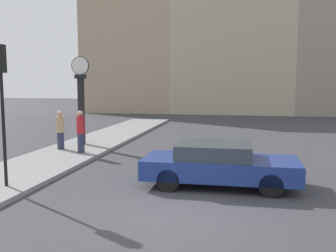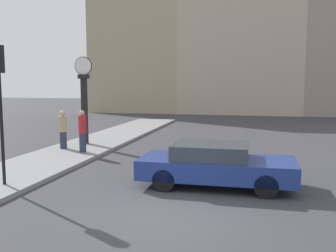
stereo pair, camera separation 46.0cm
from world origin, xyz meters
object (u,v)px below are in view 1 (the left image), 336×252
Objects in this scene: traffic_light_near at (1,86)px; pedestrian_tan_coat at (60,130)px; sedan_car at (219,164)px; pedestrian_red_top at (81,131)px; street_clock at (81,102)px.

traffic_light_near is 2.33× the size of pedestrian_tan_coat.
pedestrian_tan_coat is at bearing 102.52° from traffic_light_near.
traffic_light_near is (-5.86, -1.64, 2.28)m from sedan_car.
pedestrian_red_top is at bearing 149.20° from sedan_car.
traffic_light_near is at bearing -89.36° from pedestrian_red_top.
traffic_light_near is 0.95× the size of street_clock.
sedan_car is 1.09× the size of street_clock.
sedan_car is at bearing -30.01° from pedestrian_tan_coat.
pedestrian_red_top is at bearing 90.64° from traffic_light_near.
street_clock is (-0.96, 7.27, -0.79)m from traffic_light_near.
pedestrian_red_top is (-0.06, 5.16, -1.92)m from traffic_light_near.
sedan_car is 2.66× the size of pedestrian_tan_coat.
sedan_car is 8.25m from pedestrian_tan_coat.
pedestrian_tan_coat is at bearing 149.99° from sedan_car.
traffic_light_near is 6.22m from pedestrian_tan_coat.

